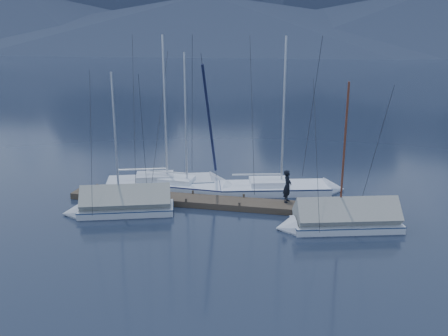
{
  "coord_description": "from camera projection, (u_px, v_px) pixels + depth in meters",
  "views": [
    {
      "loc": [
        5.19,
        -22.42,
        9.25
      ],
      "look_at": [
        0.0,
        2.0,
        2.2
      ],
      "focal_mm": 38.0,
      "sensor_mm": 36.0,
      "label": 1
    }
  ],
  "objects": [
    {
      "name": "mooring_posts",
      "position": [
        215.0,
        199.0,
        26.54
      ],
      "size": [
        15.12,
        1.52,
        0.35
      ],
      "color": "#382D23",
      "rests_on": "ground"
    },
    {
      "name": "sailboat_open_mid",
      "position": [
        195.0,
        188.0,
        29.14
      ],
      "size": [
        6.99,
        2.96,
        9.11
      ],
      "color": "white",
      "rests_on": "ground"
    },
    {
      "name": "ground",
      "position": [
        216.0,
        219.0,
        24.65
      ],
      "size": [
        1000.0,
        1000.0,
        0.0
      ],
      "primitive_type": "plane",
      "color": "black",
      "rests_on": "ground"
    },
    {
      "name": "sailboat_open_right",
      "position": [
        290.0,
        189.0,
        28.83
      ],
      "size": [
        7.94,
        4.05,
        10.11
      ],
      "color": "white",
      "rests_on": "ground"
    },
    {
      "name": "sailboat_open_left",
      "position": [
        176.0,
        183.0,
        30.03
      ],
      "size": [
        7.98,
        4.52,
        10.17
      ],
      "color": "silver",
      "rests_on": "ground"
    },
    {
      "name": "person",
      "position": [
        287.0,
        186.0,
        25.93
      ],
      "size": [
        0.53,
        0.72,
        1.81
      ],
      "primitive_type": "imported",
      "rotation": [
        0.0,
        0.0,
        1.42
      ],
      "color": "black",
      "rests_on": "dock"
    },
    {
      "name": "sailboat_covered_far",
      "position": [
        117.0,
        206.0,
        25.3
      ],
      "size": [
        6.11,
        3.49,
        8.22
      ],
      "color": "silver",
      "rests_on": "ground"
    },
    {
      "name": "sailboat_covered_near",
      "position": [
        337.0,
        221.0,
        23.31
      ],
      "size": [
        6.43,
        3.44,
        8.0
      ],
      "color": "silver",
      "rests_on": "ground"
    },
    {
      "name": "dock",
      "position": [
        224.0,
        204.0,
        26.51
      ],
      "size": [
        18.0,
        1.5,
        0.54
      ],
      "color": "#382D23",
      "rests_on": "ground"
    }
  ]
}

